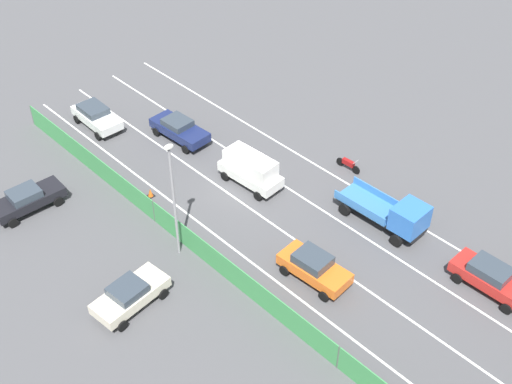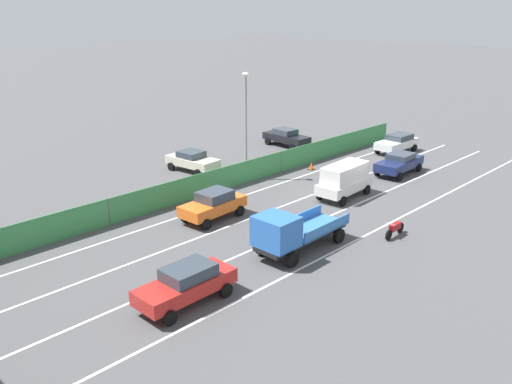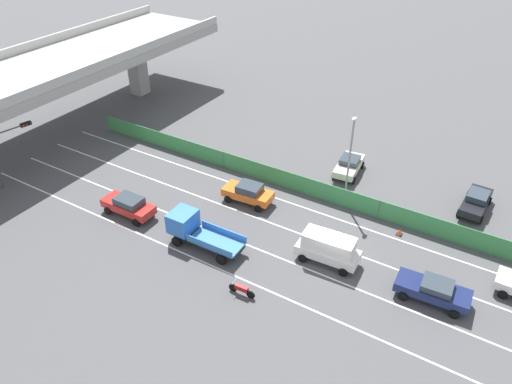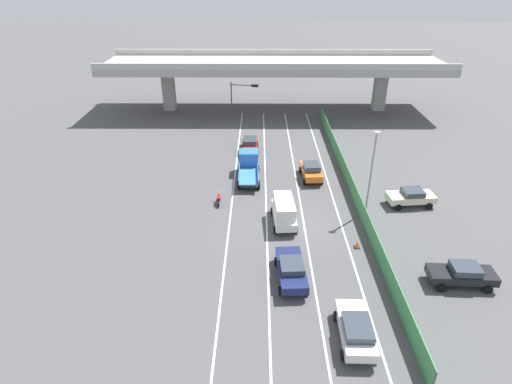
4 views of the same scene
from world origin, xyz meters
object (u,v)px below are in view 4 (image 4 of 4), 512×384
at_px(car_taxi_orange, 311,170).
at_px(parked_sedan_cream, 411,197).
at_px(flatbed_truck_blue, 249,165).
at_px(traffic_cone, 357,245).
at_px(car_sedan_navy, 291,269).
at_px(street_lamp, 372,166).
at_px(car_van_white, 284,211).
at_px(car_sedan_red, 250,144).
at_px(traffic_light, 241,93).
at_px(car_sedan_white, 356,329).
at_px(parked_sedan_dark, 462,274).
at_px(motorcycle, 219,199).

relative_size(car_taxi_orange, parked_sedan_cream, 0.97).
bearing_deg(flatbed_truck_blue, traffic_cone, -55.50).
relative_size(car_sedan_navy, street_lamp, 0.61).
relative_size(car_sedan_navy, parked_sedan_cream, 1.08).
height_order(car_taxi_orange, car_sedan_navy, car_taxi_orange).
xyz_separation_m(car_van_white, car_sedan_red, (-3.22, 16.02, -0.34)).
height_order(car_sedan_navy, traffic_light, traffic_light).
relative_size(car_sedan_white, street_lamp, 0.57).
relative_size(car_sedan_red, parked_sedan_cream, 1.02).
bearing_deg(traffic_light, car_van_white, -80.47).
bearing_deg(car_van_white, street_lamp, 13.48).
bearing_deg(traffic_cone, car_sedan_white, -102.35).
height_order(car_sedan_white, car_sedan_navy, car_sedan_white).
height_order(car_taxi_orange, parked_sedan_dark, car_taxi_orange).
bearing_deg(street_lamp, car_sedan_white, -104.95).
distance_m(car_sedan_red, parked_sedan_dark, 28.27).
relative_size(car_sedan_white, motorcycle, 2.26).
distance_m(car_taxi_orange, flatbed_truck_blue, 6.58).
bearing_deg(traffic_cone, parked_sedan_dark, -33.70).
relative_size(car_van_white, traffic_light, 0.87).
bearing_deg(car_van_white, car_sedan_white, -74.49).
xyz_separation_m(car_sedan_red, street_lamp, (10.73, -14.22, 3.76)).
xyz_separation_m(car_taxi_orange, motorcycle, (-9.22, -5.26, -0.48)).
bearing_deg(car_sedan_navy, flatbed_truck_blue, 101.44).
bearing_deg(traffic_light, parked_sedan_cream, -56.09).
relative_size(car_van_white, traffic_cone, 7.68).
bearing_deg(car_van_white, car_taxi_orange, 69.26).
relative_size(car_sedan_white, car_taxi_orange, 1.02).
bearing_deg(car_sedan_red, car_van_white, -78.64).
bearing_deg(street_lamp, motorcycle, 172.92).
relative_size(motorcycle, traffic_cone, 3.29).
xyz_separation_m(flatbed_truck_blue, parked_sedan_cream, (15.21, -6.10, -0.36)).
bearing_deg(flatbed_truck_blue, parked_sedan_dark, -48.38).
bearing_deg(car_sedan_red, flatbed_truck_blue, -90.18).
bearing_deg(car_sedan_navy, car_sedan_white, -58.19).
xyz_separation_m(car_van_white, traffic_cone, (5.63, -3.55, -1.00)).
xyz_separation_m(motorcycle, traffic_cone, (11.55, -7.01, -0.18)).
height_order(car_sedan_navy, traffic_cone, car_sedan_navy).
distance_m(car_sedan_navy, street_lamp, 12.35).
bearing_deg(parked_sedan_cream, traffic_cone, -132.96).
distance_m(car_sedan_white, traffic_cone, 9.60).
bearing_deg(car_van_white, flatbed_truck_blue, 109.09).
distance_m(car_sedan_red, motorcycle, 12.85).
height_order(car_sedan_navy, parked_sedan_dark, parked_sedan_dark).
distance_m(car_taxi_orange, traffic_cone, 12.51).
distance_m(flatbed_truck_blue, street_lamp, 13.59).
relative_size(car_van_white, car_sedan_navy, 0.95).
distance_m(car_taxi_orange, motorcycle, 10.63).
xyz_separation_m(car_sedan_white, street_lamp, (3.93, 14.70, 3.78)).
xyz_separation_m(car_taxi_orange, car_sedan_navy, (-3.16, -16.09, -0.06)).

